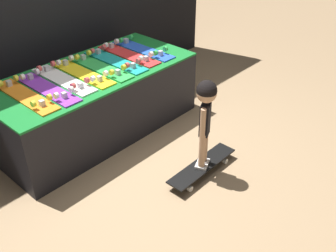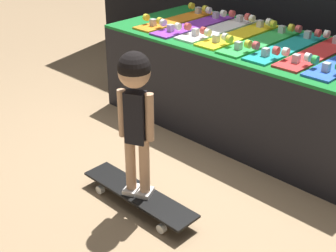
{
  "view_description": "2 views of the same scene",
  "coord_description": "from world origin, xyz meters",
  "px_view_note": "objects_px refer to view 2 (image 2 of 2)",
  "views": [
    {
      "loc": [
        -2.05,
        -2.21,
        2.28
      ],
      "look_at": [
        0.08,
        -0.26,
        0.4
      ],
      "focal_mm": 42.0,
      "sensor_mm": 36.0,
      "label": 1
    },
    {
      "loc": [
        1.79,
        -2.03,
        1.63
      ],
      "look_at": [
        0.03,
        -0.2,
        0.32
      ],
      "focal_mm": 50.0,
      "sensor_mm": 36.0,
      "label": 2
    }
  ],
  "objects_px": {
    "skateboard_green_on_rack": "(261,40)",
    "skateboard_on_floor": "(139,195)",
    "skateboard_orange_on_rack": "(177,19)",
    "skateboard_purple_on_rack": "(194,24)",
    "skateboard_yellow_on_rack": "(239,34)",
    "skateboard_teal_on_rack": "(287,46)",
    "skateboard_white_on_rack": "(218,28)",
    "skateboard_red_on_rack": "(317,52)",
    "child": "(135,99)"
  },
  "relations": [
    {
      "from": "skateboard_green_on_rack",
      "to": "skateboard_on_floor",
      "type": "relative_size",
      "value": 1.03
    },
    {
      "from": "skateboard_orange_on_rack",
      "to": "skateboard_green_on_rack",
      "type": "height_order",
      "value": "same"
    },
    {
      "from": "skateboard_purple_on_rack",
      "to": "skateboard_yellow_on_rack",
      "type": "distance_m",
      "value": 0.4
    },
    {
      "from": "skateboard_yellow_on_rack",
      "to": "skateboard_teal_on_rack",
      "type": "bearing_deg",
      "value": -1.83
    },
    {
      "from": "skateboard_white_on_rack",
      "to": "skateboard_yellow_on_rack",
      "type": "xyz_separation_m",
      "value": [
        0.2,
        -0.02,
        0.0
      ]
    },
    {
      "from": "skateboard_red_on_rack",
      "to": "skateboard_green_on_rack",
      "type": "bearing_deg",
      "value": -175.44
    },
    {
      "from": "skateboard_purple_on_rack",
      "to": "skateboard_white_on_rack",
      "type": "height_order",
      "value": "same"
    },
    {
      "from": "skateboard_yellow_on_rack",
      "to": "skateboard_red_on_rack",
      "type": "xyz_separation_m",
      "value": [
        0.6,
        0.01,
        0.0
      ]
    },
    {
      "from": "skateboard_teal_on_rack",
      "to": "skateboard_purple_on_rack",
      "type": "bearing_deg",
      "value": -178.99
    },
    {
      "from": "skateboard_green_on_rack",
      "to": "skateboard_red_on_rack",
      "type": "relative_size",
      "value": 1.0
    },
    {
      "from": "skateboard_purple_on_rack",
      "to": "skateboard_orange_on_rack",
      "type": "bearing_deg",
      "value": 174.32
    },
    {
      "from": "skateboard_yellow_on_rack",
      "to": "child",
      "type": "xyz_separation_m",
      "value": [
        0.27,
        -1.26,
        -0.02
      ]
    },
    {
      "from": "skateboard_orange_on_rack",
      "to": "skateboard_teal_on_rack",
      "type": "relative_size",
      "value": 1.0
    },
    {
      "from": "skateboard_green_on_rack",
      "to": "skateboard_on_floor",
      "type": "distance_m",
      "value": 1.38
    },
    {
      "from": "skateboard_purple_on_rack",
      "to": "skateboard_red_on_rack",
      "type": "bearing_deg",
      "value": 2.12
    },
    {
      "from": "skateboard_orange_on_rack",
      "to": "skateboard_white_on_rack",
      "type": "height_order",
      "value": "same"
    },
    {
      "from": "skateboard_teal_on_rack",
      "to": "skateboard_red_on_rack",
      "type": "distance_m",
      "value": 0.2
    },
    {
      "from": "skateboard_white_on_rack",
      "to": "skateboard_red_on_rack",
      "type": "xyz_separation_m",
      "value": [
        0.8,
        -0.01,
        0.0
      ]
    },
    {
      "from": "skateboard_white_on_rack",
      "to": "skateboard_yellow_on_rack",
      "type": "distance_m",
      "value": 0.2
    },
    {
      "from": "skateboard_orange_on_rack",
      "to": "skateboard_purple_on_rack",
      "type": "bearing_deg",
      "value": -5.68
    },
    {
      "from": "skateboard_on_floor",
      "to": "child",
      "type": "height_order",
      "value": "child"
    },
    {
      "from": "skateboard_white_on_rack",
      "to": "skateboard_on_floor",
      "type": "height_order",
      "value": "skateboard_white_on_rack"
    },
    {
      "from": "skateboard_orange_on_rack",
      "to": "skateboard_green_on_rack",
      "type": "bearing_deg",
      "value": -1.06
    },
    {
      "from": "skateboard_yellow_on_rack",
      "to": "skateboard_red_on_rack",
      "type": "relative_size",
      "value": 1.0
    },
    {
      "from": "skateboard_red_on_rack",
      "to": "skateboard_on_floor",
      "type": "height_order",
      "value": "skateboard_red_on_rack"
    },
    {
      "from": "skateboard_red_on_rack",
      "to": "skateboard_on_floor",
      "type": "xyz_separation_m",
      "value": [
        -0.33,
        -1.27,
        -0.61
      ]
    },
    {
      "from": "skateboard_yellow_on_rack",
      "to": "skateboard_green_on_rack",
      "type": "height_order",
      "value": "same"
    },
    {
      "from": "skateboard_purple_on_rack",
      "to": "skateboard_white_on_rack",
      "type": "distance_m",
      "value": 0.2
    },
    {
      "from": "skateboard_yellow_on_rack",
      "to": "skateboard_on_floor",
      "type": "bearing_deg",
      "value": -77.71
    },
    {
      "from": "skateboard_teal_on_rack",
      "to": "skateboard_green_on_rack",
      "type": "bearing_deg",
      "value": -177.42
    },
    {
      "from": "skateboard_red_on_rack",
      "to": "child",
      "type": "xyz_separation_m",
      "value": [
        -0.33,
        -1.27,
        -0.02
      ]
    },
    {
      "from": "skateboard_orange_on_rack",
      "to": "skateboard_on_floor",
      "type": "bearing_deg",
      "value": -55.06
    },
    {
      "from": "skateboard_yellow_on_rack",
      "to": "skateboard_on_floor",
      "type": "distance_m",
      "value": 1.43
    },
    {
      "from": "skateboard_purple_on_rack",
      "to": "skateboard_teal_on_rack",
      "type": "bearing_deg",
      "value": 1.01
    },
    {
      "from": "skateboard_red_on_rack",
      "to": "skateboard_on_floor",
      "type": "bearing_deg",
      "value": -104.4
    },
    {
      "from": "skateboard_red_on_rack",
      "to": "skateboard_yellow_on_rack",
      "type": "bearing_deg",
      "value": -179.03
    },
    {
      "from": "skateboard_orange_on_rack",
      "to": "skateboard_white_on_rack",
      "type": "xyz_separation_m",
      "value": [
        0.4,
        0.02,
        0.0
      ]
    },
    {
      "from": "skateboard_white_on_rack",
      "to": "skateboard_yellow_on_rack",
      "type": "height_order",
      "value": "same"
    },
    {
      "from": "skateboard_yellow_on_rack",
      "to": "skateboard_green_on_rack",
      "type": "relative_size",
      "value": 1.0
    },
    {
      "from": "skateboard_white_on_rack",
      "to": "skateboard_red_on_rack",
      "type": "bearing_deg",
      "value": -0.53
    },
    {
      "from": "skateboard_orange_on_rack",
      "to": "skateboard_yellow_on_rack",
      "type": "height_order",
      "value": "same"
    },
    {
      "from": "skateboard_red_on_rack",
      "to": "skateboard_on_floor",
      "type": "distance_m",
      "value": 1.45
    },
    {
      "from": "skateboard_white_on_rack",
      "to": "skateboard_red_on_rack",
      "type": "height_order",
      "value": "same"
    },
    {
      "from": "skateboard_orange_on_rack",
      "to": "skateboard_red_on_rack",
      "type": "height_order",
      "value": "same"
    },
    {
      "from": "skateboard_green_on_rack",
      "to": "skateboard_teal_on_rack",
      "type": "xyz_separation_m",
      "value": [
        0.2,
        0.01,
        0.0
      ]
    },
    {
      "from": "skateboard_orange_on_rack",
      "to": "skateboard_white_on_rack",
      "type": "relative_size",
      "value": 1.0
    },
    {
      "from": "skateboard_orange_on_rack",
      "to": "skateboard_purple_on_rack",
      "type": "relative_size",
      "value": 1.0
    },
    {
      "from": "skateboard_on_floor",
      "to": "skateboard_red_on_rack",
      "type": "bearing_deg",
      "value": 75.6
    },
    {
      "from": "skateboard_purple_on_rack",
      "to": "skateboard_teal_on_rack",
      "type": "height_order",
      "value": "same"
    },
    {
      "from": "skateboard_yellow_on_rack",
      "to": "child",
      "type": "bearing_deg",
      "value": -77.71
    }
  ]
}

